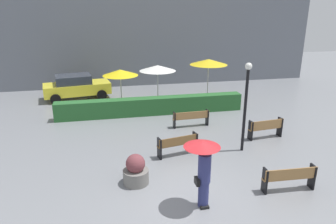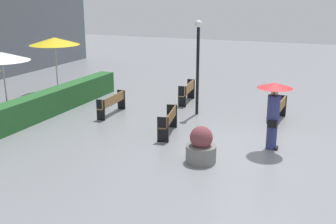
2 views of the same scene
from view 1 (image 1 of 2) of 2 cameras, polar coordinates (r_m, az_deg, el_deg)
ground_plane at (r=10.21m, az=4.53°, el=-15.53°), size 60.00×60.00×0.00m
bench_near_right at (r=11.02m, az=21.35°, el=-11.00°), size 1.79×0.40×0.84m
bench_far_right at (r=14.91m, az=17.48°, el=-2.68°), size 1.69×0.50×0.90m
bench_back_row at (r=15.67m, az=4.25°, el=-0.98°), size 1.86×0.39×0.81m
bench_mid_center at (r=12.62m, az=1.84°, el=-5.81°), size 1.73×0.69×0.85m
pedestrian_with_umbrella at (r=9.19m, az=6.44°, el=-9.39°), size 1.06×1.06×2.12m
planter_pot at (r=10.79m, az=-5.92°, el=-10.69°), size 0.88×0.88×1.07m
lamp_post at (r=12.83m, az=14.07°, el=2.50°), size 0.28×0.28×3.70m
patio_umbrella_yellow at (r=18.46m, az=-8.72°, el=7.13°), size 2.07×2.07×2.31m
patio_umbrella_white at (r=19.36m, az=-1.92°, el=8.03°), size 2.25×2.25×2.37m
patio_umbrella_yellow_far at (r=19.93m, az=7.44°, el=9.06°), size 2.36×2.36×2.67m
hedge_strip at (r=17.48m, az=-3.03°, el=1.10°), size 10.43×0.70×0.97m
building_facade at (r=24.25m, az=-6.12°, el=15.73°), size 28.00×1.20×9.15m
parked_car at (r=21.39m, az=-16.43°, el=4.53°), size 4.43×2.52×1.57m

